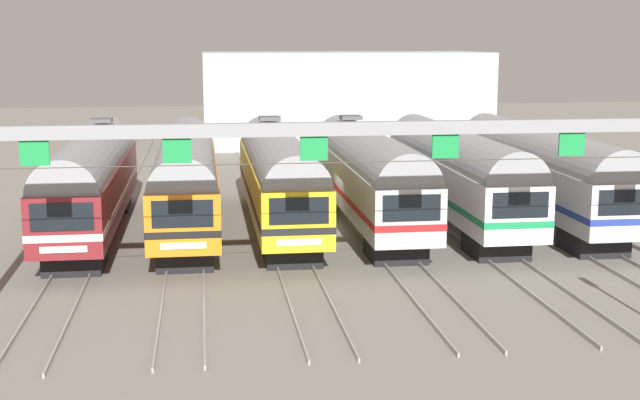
# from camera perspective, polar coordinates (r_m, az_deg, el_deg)

# --- Properties ---
(ground_plane) EXTENTS (160.00, 160.00, 0.00)m
(ground_plane) POSITION_cam_1_polar(r_m,az_deg,el_deg) (42.79, 0.22, -1.86)
(ground_plane) COLOR gray
(track_bed) EXTENTS (23.33, 70.00, 0.15)m
(track_bed) POSITION_cam_1_polar(r_m,az_deg,el_deg) (59.38, -2.03, 1.68)
(track_bed) COLOR gray
(track_bed) RESTS_ON ground
(commuter_train_maroon) EXTENTS (2.88, 18.06, 5.05)m
(commuter_train_maroon) POSITION_cam_1_polar(r_m,az_deg,el_deg) (42.22, -14.62, 1.35)
(commuter_train_maroon) COLOR maroon
(commuter_train_maroon) RESTS_ON ground
(commuter_train_orange) EXTENTS (2.88, 18.06, 4.77)m
(commuter_train_orange) POSITION_cam_1_polar(r_m,az_deg,el_deg) (41.91, -8.68, 1.50)
(commuter_train_orange) COLOR orange
(commuter_train_orange) RESTS_ON ground
(commuter_train_yellow) EXTENTS (2.88, 18.06, 5.05)m
(commuter_train_yellow) POSITION_cam_1_polar(r_m,az_deg,el_deg) (42.05, -2.73, 1.64)
(commuter_train_yellow) COLOR gold
(commuter_train_yellow) RESTS_ON ground
(commuter_train_stainless) EXTENTS (2.88, 18.06, 5.05)m
(commuter_train_stainless) POSITION_cam_1_polar(r_m,az_deg,el_deg) (42.65, 3.13, 1.76)
(commuter_train_stainless) COLOR #B2B5BA
(commuter_train_stainless) RESTS_ON ground
(commuter_train_white) EXTENTS (2.88, 18.06, 4.77)m
(commuter_train_white) POSITION_cam_1_polar(r_m,az_deg,el_deg) (43.67, 8.77, 1.85)
(commuter_train_white) COLOR white
(commuter_train_white) RESTS_ON ground
(commuter_train_silver) EXTENTS (2.88, 18.06, 4.77)m
(commuter_train_silver) POSITION_cam_1_polar(r_m,az_deg,el_deg) (45.09, 14.10, 1.93)
(commuter_train_silver) COLOR silver
(commuter_train_silver) RESTS_ON ground
(catenary_gantry) EXTENTS (27.07, 0.44, 6.97)m
(catenary_gantry) POSITION_cam_1_polar(r_m,az_deg,el_deg) (28.74, 3.93, 2.94)
(catenary_gantry) COLOR gray
(catenary_gantry) RESTS_ON ground
(maintenance_building) EXTENTS (24.40, 10.00, 7.95)m
(maintenance_building) POSITION_cam_1_polar(r_m,az_deg,el_deg) (77.23, 1.56, 6.63)
(maintenance_building) COLOR #9EB2B7
(maintenance_building) RESTS_ON ground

